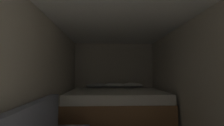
% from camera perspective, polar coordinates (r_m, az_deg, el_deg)
% --- Properties ---
extents(wall_back, '(2.40, 0.05, 2.06)m').
position_cam_1_polar(wall_back, '(4.80, 0.70, -5.35)').
color(wall_back, beige).
rests_on(wall_back, ground).
extents(wall_left, '(0.05, 5.10, 2.06)m').
position_cam_1_polar(wall_left, '(2.42, -25.30, -6.75)').
color(wall_left, beige).
rests_on(wall_left, ground).
extents(wall_right, '(0.05, 5.10, 2.06)m').
position_cam_1_polar(wall_right, '(2.63, 30.48, -6.31)').
color(wall_right, beige).
rests_on(wall_right, ground).
extents(ceiling_slab, '(2.40, 5.10, 0.05)m').
position_cam_1_polar(ceiling_slab, '(2.41, 3.78, 18.49)').
color(ceiling_slab, white).
rests_on(ceiling_slab, wall_left).
extents(bed, '(2.18, 1.75, 0.91)m').
position_cam_1_polar(bed, '(3.95, 1.37, -15.00)').
color(bed, brown).
rests_on(bed, ground).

